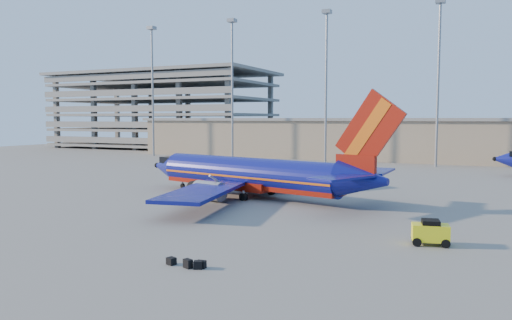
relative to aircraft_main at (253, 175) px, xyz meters
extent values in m
plane|color=slate|center=(-0.49, -1.96, -2.35)|extent=(220.00, 220.00, 0.00)
cube|color=gray|center=(9.51, 56.04, 1.65)|extent=(120.00, 15.00, 8.00)
cube|color=slate|center=(9.51, 56.04, 5.85)|extent=(122.00, 16.00, 0.60)
cube|color=slate|center=(-62.49, 72.04, -1.35)|extent=(60.00, 30.00, 0.70)
cube|color=slate|center=(-62.49, 72.04, 2.85)|extent=(60.00, 30.00, 0.70)
cube|color=slate|center=(-62.49, 72.04, 7.05)|extent=(60.00, 30.00, 0.70)
cube|color=slate|center=(-62.49, 72.04, 11.25)|extent=(60.00, 30.00, 0.70)
cube|color=slate|center=(-62.49, 72.04, 15.45)|extent=(60.00, 30.00, 0.70)
cube|color=slate|center=(-62.49, 72.04, 18.65)|extent=(62.00, 32.00, 0.80)
cube|color=slate|center=(-62.49, 85.04, 8.15)|extent=(1.20, 1.20, 21.00)
cylinder|color=gray|center=(-45.49, 44.04, 11.65)|extent=(0.44, 0.44, 28.00)
cube|color=gray|center=(-45.49, 44.04, 25.95)|extent=(1.60, 1.60, 0.70)
cylinder|color=gray|center=(-25.49, 44.04, 11.65)|extent=(0.44, 0.44, 28.00)
cube|color=gray|center=(-25.49, 44.04, 25.95)|extent=(1.60, 1.60, 0.70)
cylinder|color=gray|center=(-5.49, 44.04, 11.65)|extent=(0.44, 0.44, 28.00)
cube|color=gray|center=(-5.49, 44.04, 25.95)|extent=(1.60, 1.60, 0.70)
cylinder|color=gray|center=(14.51, 44.04, 11.65)|extent=(0.44, 0.44, 28.00)
cube|color=gray|center=(14.51, 44.04, 25.95)|extent=(1.60, 1.60, 0.70)
cylinder|color=navy|center=(-0.76, 0.18, 0.15)|extent=(22.41, 8.57, 3.43)
cube|color=maroon|center=(-0.76, 0.18, -0.73)|extent=(22.26, 7.94, 1.20)
cube|color=#D95E12|center=(-0.76, 0.18, -0.08)|extent=(22.42, 8.61, 0.20)
cone|color=navy|center=(-13.45, 3.26, 0.15)|extent=(4.59, 4.25, 3.43)
cube|color=black|center=(-12.28, 2.98, 1.03)|extent=(2.73, 2.86, 0.74)
cone|color=navy|center=(12.38, -3.01, 0.47)|extent=(5.49, 4.47, 3.43)
cube|color=maroon|center=(11.66, -2.83, 1.72)|extent=(3.90, 1.41, 2.04)
cube|color=maroon|center=(12.92, -3.14, 4.96)|extent=(6.68, 1.89, 7.39)
cube|color=#D95E12|center=(12.74, -3.09, 4.96)|extent=(4.49, 1.44, 5.80)
cube|color=navy|center=(12.77, 0.14, 0.98)|extent=(2.95, 6.00, 0.20)
cube|color=navy|center=(11.28, -5.98, 0.98)|extent=(5.07, 6.55, 0.20)
cube|color=navy|center=(2.51, 7.78, -0.68)|extent=(12.43, 14.20, 0.32)
cube|color=navy|center=(-1.33, -8.06, -0.68)|extent=(7.14, 14.95, 0.32)
cube|color=maroon|center=(-0.31, 0.07, -1.10)|extent=(6.25, 4.82, 0.93)
cylinder|color=gray|center=(-0.70, 5.13, -1.29)|extent=(3.70, 2.68, 1.94)
cylinder|color=gray|center=(-2.97, -4.23, -1.29)|extent=(3.70, 2.68, 1.94)
cylinder|color=gray|center=(-10.66, 2.59, -1.84)|extent=(0.27, 0.27, 1.02)
cylinder|color=black|center=(-10.66, 2.59, -2.06)|extent=(0.63, 0.36, 0.59)
cylinder|color=black|center=(1.16, 2.20, -1.96)|extent=(0.88, 0.68, 0.78)
cylinder|color=black|center=(0.02, -2.48, -1.96)|extent=(0.88, 0.68, 0.78)
cone|color=navy|center=(25.36, 33.01, 0.13)|extent=(3.87, 3.41, 3.40)
cube|color=yellow|center=(19.26, -13.43, -1.52)|extent=(2.57, 1.79, 1.11)
cube|color=black|center=(19.26, -13.43, -0.85)|extent=(1.34, 1.43, 0.39)
cylinder|color=black|center=(18.26, -13.02, -2.06)|extent=(0.61, 0.32, 0.58)
cylinder|color=black|center=(18.52, -14.22, -2.06)|extent=(0.61, 0.32, 0.58)
cylinder|color=black|center=(20.00, -12.65, -2.06)|extent=(0.61, 0.32, 0.58)
cylinder|color=black|center=(20.26, -13.85, -2.06)|extent=(0.61, 0.32, 0.58)
cube|color=black|center=(6.22, -24.38, -2.15)|extent=(0.60, 0.55, 0.41)
cube|color=black|center=(7.44, -24.53, -2.10)|extent=(0.63, 0.51, 0.50)
cube|color=black|center=(8.07, -24.45, -2.12)|extent=(0.58, 0.52, 0.46)
cube|color=black|center=(8.12, -24.24, -2.14)|extent=(0.55, 0.39, 0.43)
camera|label=1|loc=(22.42, -47.78, 6.02)|focal=35.00mm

